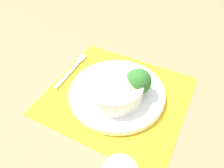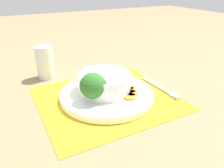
% 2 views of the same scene
% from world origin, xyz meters
% --- Properties ---
extents(ground_plane, '(4.00, 4.00, 0.00)m').
position_xyz_m(ground_plane, '(0.00, 0.00, 0.00)').
color(ground_plane, '#8C704C').
extents(placemat, '(0.41, 0.38, 0.00)m').
position_xyz_m(placemat, '(0.00, 0.00, 0.00)').
color(placemat, yellow).
rests_on(placemat, ground_plane).
extents(plate, '(0.29, 0.29, 0.02)m').
position_xyz_m(plate, '(0.00, 0.00, 0.02)').
color(plate, white).
rests_on(plate, placemat).
extents(bowl, '(0.17, 0.17, 0.07)m').
position_xyz_m(bowl, '(0.00, -0.02, 0.05)').
color(bowl, silver).
rests_on(bowl, plate).
extents(broccoli_floret, '(0.08, 0.08, 0.08)m').
position_xyz_m(broccoli_floret, '(0.06, 0.02, 0.07)').
color(broccoli_floret, '#84AD5B').
rests_on(broccoli_floret, plate).
extents(carrot_slice_near, '(0.04, 0.04, 0.01)m').
position_xyz_m(carrot_slice_near, '(-0.05, 0.06, 0.02)').
color(carrot_slice_near, orange).
rests_on(carrot_slice_near, plate).
extents(carrot_slice_middle, '(0.04, 0.04, 0.01)m').
position_xyz_m(carrot_slice_middle, '(-0.06, 0.04, 0.02)').
color(carrot_slice_middle, orange).
rests_on(carrot_slice_middle, plate).
extents(carrot_slice_far, '(0.04, 0.04, 0.01)m').
position_xyz_m(carrot_slice_far, '(-0.07, 0.03, 0.02)').
color(carrot_slice_far, orange).
rests_on(carrot_slice_far, plate).
extents(carrot_slice_extra, '(0.04, 0.04, 0.01)m').
position_xyz_m(carrot_slice_extra, '(-0.07, 0.01, 0.02)').
color(carrot_slice_extra, orange).
rests_on(carrot_slice_extra, plate).
extents(water_glass, '(0.06, 0.06, 0.12)m').
position_xyz_m(water_glass, '(0.13, -0.25, 0.05)').
color(water_glass, silver).
rests_on(water_glass, ground_plane).
extents(fork, '(0.02, 0.18, 0.01)m').
position_xyz_m(fork, '(-0.19, 0.04, 0.01)').
color(fork, '#B7B7BC').
rests_on(fork, placemat).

